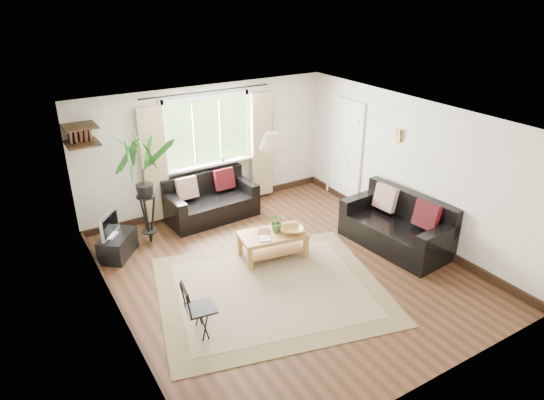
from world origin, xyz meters
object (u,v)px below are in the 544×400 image
sofa_right (396,224)px  coffee_table (273,245)px  tv_stand (118,245)px  palm_stand (145,192)px  folding_chair (201,309)px  sofa_back (211,199)px

sofa_right → coffee_table: sofa_right is taller
coffee_table → tv_stand: 2.52m
sofa_right → palm_stand: bearing=-128.9°
tv_stand → folding_chair: size_ratio=0.95×
coffee_table → tv_stand: size_ratio=1.48×
tv_stand → coffee_table: bearing=-83.3°
coffee_table → folding_chair: (-1.74, -1.14, 0.16)m
sofa_back → coffee_table: size_ratio=1.58×
coffee_table → palm_stand: 2.28m
sofa_right → tv_stand: sofa_right is taller
sofa_back → tv_stand: size_ratio=2.34×
sofa_back → palm_stand: bearing=-170.2°
tv_stand → palm_stand: (0.60, 0.18, 0.75)m
sofa_back → sofa_right: bearing=-53.0°
sofa_back → coffee_table: (0.25, -1.81, -0.18)m
palm_stand → tv_stand: bearing=-162.8°
sofa_back → folding_chair: 3.31m
sofa_right → coffee_table: 2.10m
tv_stand → palm_stand: bearing=-34.1°
sofa_back → tv_stand: sofa_back is taller
tv_stand → palm_stand: 0.97m
sofa_right → folding_chair: (-3.68, -0.37, -0.05)m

